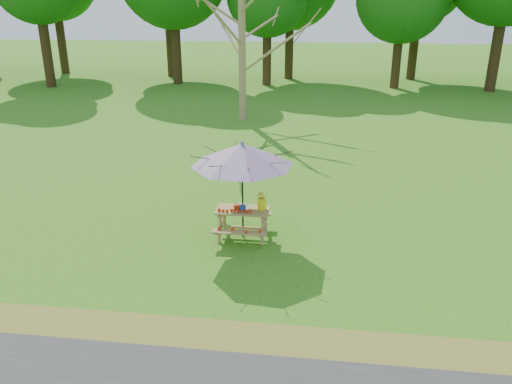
# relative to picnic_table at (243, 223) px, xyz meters

# --- Properties ---
(ground) EXTENTS (120.00, 120.00, 0.00)m
(ground) POSITION_rel_picnic_table_xyz_m (-4.84, -1.02, -0.33)
(ground) COLOR #3B6D14
(ground) RESTS_ON ground
(picnic_table) EXTENTS (1.20, 1.32, 0.67)m
(picnic_table) POSITION_rel_picnic_table_xyz_m (0.00, 0.00, 0.00)
(picnic_table) COLOR olive
(picnic_table) RESTS_ON ground
(patio_umbrella) EXTENTS (2.82, 2.82, 2.26)m
(patio_umbrella) POSITION_rel_picnic_table_xyz_m (0.00, 0.00, 1.62)
(patio_umbrella) COLOR black
(patio_umbrella) RESTS_ON ground
(produce_bins) EXTENTS (0.28, 0.37, 0.13)m
(produce_bins) POSITION_rel_picnic_table_xyz_m (-0.05, 0.01, 0.40)
(produce_bins) COLOR #B62E0E
(produce_bins) RESTS_ON picnic_table
(tomatoes_row) EXTENTS (0.77, 0.13, 0.07)m
(tomatoes_row) POSITION_rel_picnic_table_xyz_m (-0.15, -0.18, 0.38)
(tomatoes_row) COLOR red
(tomatoes_row) RESTS_ON picnic_table
(flower_bucket) EXTENTS (0.33, 0.31, 0.44)m
(flower_bucket) POSITION_rel_picnic_table_xyz_m (0.42, 0.08, 0.58)
(flower_bucket) COLOR #FBFF0D
(flower_bucket) RESTS_ON picnic_table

